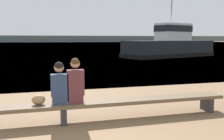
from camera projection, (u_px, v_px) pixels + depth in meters
water_surface at (45, 43)px, 124.24m from camera, size 240.00×240.00×0.00m
far_shoreline at (45, 39)px, 186.10m from camera, size 600.00×12.00×4.37m
bench_main at (63, 107)px, 5.73m from camera, size 8.25×0.52×0.46m
person_left at (59, 85)px, 5.64m from camera, size 0.38×0.37×0.97m
person_right at (75, 83)px, 5.73m from camera, size 0.38×0.37×1.05m
shopping_bag at (39, 100)px, 5.59m from camera, size 0.30×0.20×0.23m
tugboat_red at (170, 46)px, 27.21m from camera, size 11.47×6.86×6.12m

